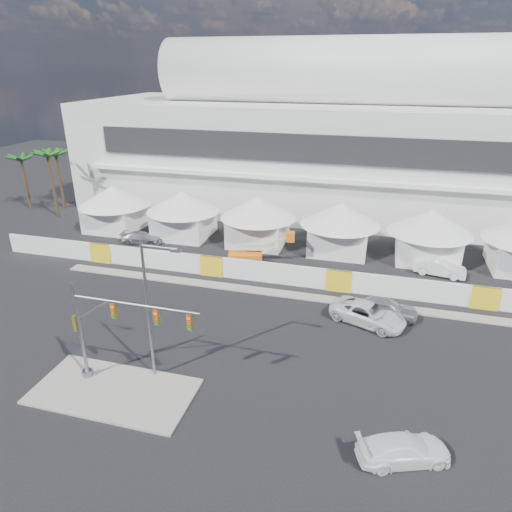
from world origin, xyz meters
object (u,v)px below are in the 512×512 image
(pickup_curb, at_px, (368,314))
(streetlight_median, at_px, (151,303))
(sedan_silver, at_px, (385,308))
(lot_car_c, at_px, (142,238))
(traffic_mast, at_px, (106,331))
(boom_lift, at_px, (251,255))
(pickup_near, at_px, (404,449))
(lot_car_a, at_px, (440,268))

(pickup_curb, distance_m, streetlight_median, 17.19)
(sedan_silver, relative_size, lot_car_c, 1.11)
(traffic_mast, relative_size, streetlight_median, 0.91)
(sedan_silver, distance_m, boom_lift, 15.22)
(lot_car_c, relative_size, boom_lift, 0.66)
(sedan_silver, height_order, lot_car_c, sedan_silver)
(lot_car_c, bearing_deg, streetlight_median, -158.73)
(sedan_silver, xyz_separation_m, pickup_near, (1.12, -14.45, -0.15))
(lot_car_a, xyz_separation_m, lot_car_c, (-31.70, -0.06, -0.13))
(boom_lift, bearing_deg, pickup_near, -69.07)
(pickup_curb, xyz_separation_m, lot_car_a, (6.21, 10.81, -0.03))
(pickup_near, xyz_separation_m, traffic_mast, (-17.72, 1.51, 3.18))
(pickup_near, distance_m, lot_car_a, 24.36)
(lot_car_a, bearing_deg, streetlight_median, 148.30)
(boom_lift, bearing_deg, lot_car_c, 158.81)
(pickup_curb, height_order, lot_car_c, pickup_curb)
(sedan_silver, height_order, boom_lift, boom_lift)
(lot_car_a, xyz_separation_m, streetlight_median, (-19.09, -21.21, 4.68))
(lot_car_c, relative_size, streetlight_median, 0.49)
(sedan_silver, xyz_separation_m, lot_car_a, (4.94, 9.61, -0.07))
(pickup_curb, distance_m, pickup_near, 13.47)
(sedan_silver, height_order, traffic_mast, traffic_mast)
(sedan_silver, relative_size, streetlight_median, 0.54)
(pickup_curb, relative_size, traffic_mast, 0.70)
(traffic_mast, height_order, streetlight_median, streetlight_median)
(pickup_curb, bearing_deg, boom_lift, 75.28)
(pickup_curb, bearing_deg, streetlight_median, 150.02)
(sedan_silver, relative_size, pickup_near, 1.04)
(pickup_curb, xyz_separation_m, pickup_near, (2.40, -13.25, -0.12))
(sedan_silver, distance_m, pickup_curb, 1.75)
(pickup_near, xyz_separation_m, lot_car_c, (-27.89, 24.01, -0.05))
(sedan_silver, distance_m, lot_car_a, 10.81)
(traffic_mast, bearing_deg, pickup_near, -4.87)
(pickup_near, height_order, streetlight_median, streetlight_median)
(pickup_curb, bearing_deg, traffic_mast, 148.57)
(pickup_curb, relative_size, boom_lift, 0.86)
(traffic_mast, distance_m, boom_lift, 20.88)
(pickup_near, relative_size, lot_car_c, 1.07)
(sedan_silver, bearing_deg, streetlight_median, 128.43)
(traffic_mast, xyz_separation_m, boom_lift, (3.33, 20.40, -2.97))
(sedan_silver, distance_m, pickup_near, 14.50)
(streetlight_median, bearing_deg, traffic_mast, -151.18)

